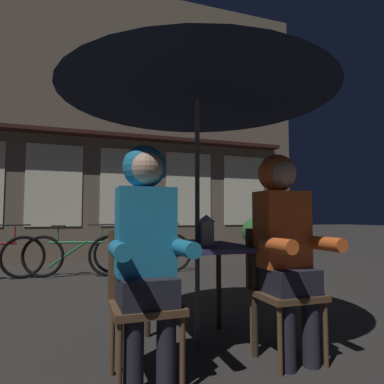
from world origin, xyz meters
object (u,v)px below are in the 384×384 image
at_px(chair_left, 144,294).
at_px(book, 193,241).
at_px(potted_plant, 255,235).
at_px(cafe_table, 197,259).
at_px(person_right_hooded, 284,232).
at_px(bicycle_fourth, 144,252).
at_px(bicycle_third, 76,255).
at_px(person_left_hooded, 146,235).
at_px(patio_umbrella, 197,76).
at_px(lantern, 206,229).
at_px(chair_right, 280,284).

bearing_deg(chair_left, book, 48.07).
bearing_deg(chair_left, potted_plant, 53.64).
height_order(cafe_table, person_right_hooded, person_right_hooded).
relative_size(person_right_hooded, bicycle_fourth, 0.84).
relative_size(person_right_hooded, potted_plant, 1.52).
relative_size(chair_left, bicycle_third, 0.53).
bearing_deg(book, person_left_hooded, -136.43).
bearing_deg(patio_umbrella, potted_plant, 55.48).
height_order(chair_left, person_left_hooded, person_left_hooded).
bearing_deg(patio_umbrella, chair_left, -142.45).
xyz_separation_m(chair_left, potted_plant, (3.44, 4.67, 0.05)).
xyz_separation_m(cafe_table, bicycle_fourth, (0.26, 3.38, -0.29)).
xyz_separation_m(lantern, potted_plant, (2.89, 4.32, -0.32)).
xyz_separation_m(lantern, bicycle_fourth, (0.19, 3.40, -0.51)).
bearing_deg(patio_umbrella, bicycle_fourth, 85.66).
relative_size(chair_left, person_right_hooded, 0.62).
relative_size(chair_left, chair_right, 1.00).
height_order(chair_right, bicycle_third, chair_right).
bearing_deg(cafe_table, patio_umbrella, 0.00).
height_order(lantern, chair_right, lantern).
relative_size(lantern, book, 1.16).
height_order(person_right_hooded, bicycle_third, person_right_hooded).
bearing_deg(book, bicycle_third, 98.60).
bearing_deg(bicycle_third, patio_umbrella, -75.77).
bearing_deg(book, patio_umbrella, -107.26).
height_order(bicycle_third, potted_plant, potted_plant).
distance_m(lantern, potted_plant, 5.21).
bearing_deg(person_right_hooded, cafe_table, 138.43).
bearing_deg(potted_plant, chair_left, -126.36).
distance_m(chair_left, bicycle_fourth, 3.82).
relative_size(lantern, bicycle_third, 0.14).
relative_size(lantern, person_left_hooded, 0.17).
bearing_deg(potted_plant, book, -125.50).
distance_m(lantern, person_right_hooded, 0.58).
bearing_deg(lantern, person_left_hooded, -143.55).
xyz_separation_m(patio_umbrella, book, (0.04, 0.21, -1.31)).
bearing_deg(person_right_hooded, lantern, 135.93).
distance_m(bicycle_third, potted_plant, 3.93).
bearing_deg(bicycle_third, cafe_table, -75.77).
relative_size(chair_left, book, 4.35).
bearing_deg(bicycle_fourth, chair_right, -86.59).
bearing_deg(book, bicycle_fourth, 78.88).
distance_m(cafe_table, lantern, 0.23).
xyz_separation_m(cafe_table, bicycle_third, (-0.84, 3.32, -0.29)).
distance_m(chair_right, bicycle_fourth, 3.76).
bearing_deg(potted_plant, patio_umbrella, -124.52).
xyz_separation_m(bicycle_fourth, potted_plant, (2.70, 0.92, 0.20)).
distance_m(person_right_hooded, book, 0.78).
distance_m(cafe_table, bicycle_third, 3.43).
distance_m(patio_umbrella, potted_plant, 5.43).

